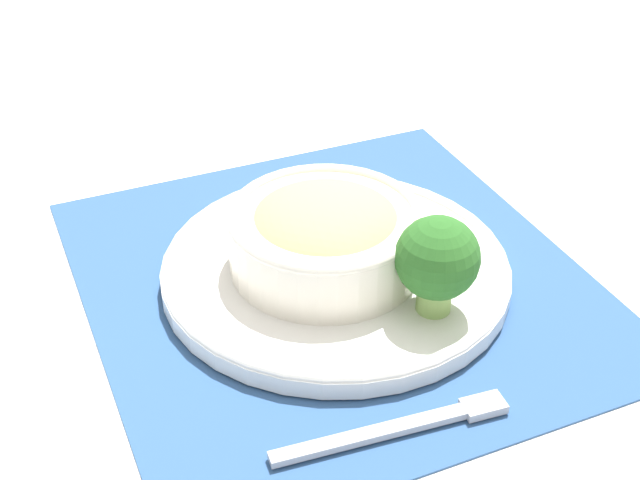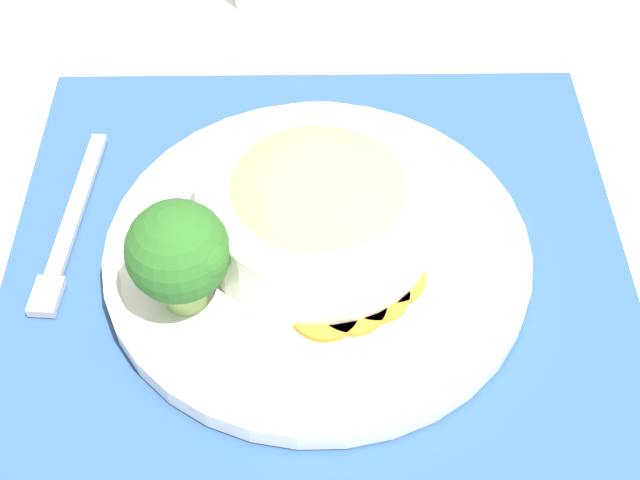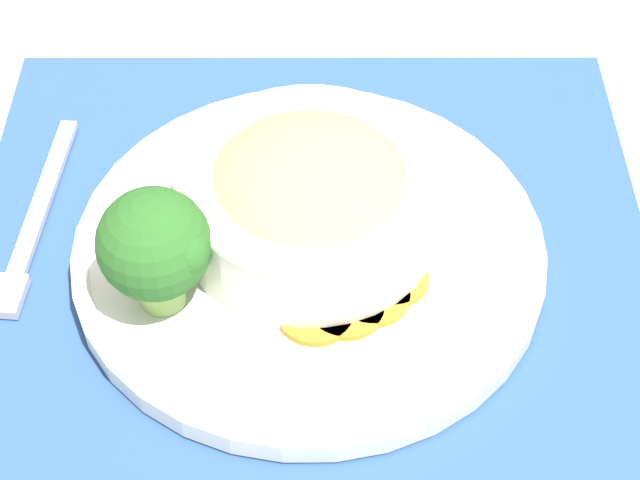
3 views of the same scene
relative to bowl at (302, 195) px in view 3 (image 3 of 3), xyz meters
The scene contains 10 objects.
ground_plane 0.06m from the bowl, 117.29° to the left, with size 4.00×4.00×0.00m, color white.
placemat 0.05m from the bowl, 117.29° to the left, with size 0.50×0.47×0.00m.
plate 0.04m from the bowl, 117.29° to the left, with size 0.31×0.31×0.02m.
bowl is the anchor object (origin of this frame).
broccoli_floret 0.11m from the bowl, 39.28° to the left, with size 0.07×0.07×0.09m.
carrot_slice_near 0.08m from the bowl, 101.95° to the left, with size 0.05×0.05×0.01m.
carrot_slice_middle 0.08m from the bowl, 117.35° to the left, with size 0.05×0.05×0.01m.
carrot_slice_far 0.08m from the bowl, 132.76° to the left, with size 0.05×0.05×0.01m.
carrot_slice_extra 0.08m from the bowl, 148.33° to the left, with size 0.05×0.05×0.01m.
fork 0.19m from the bowl, ahead, with size 0.02×0.18×0.01m.
Camera 3 is at (-0.05, 0.47, 0.54)m, focal length 60.00 mm.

